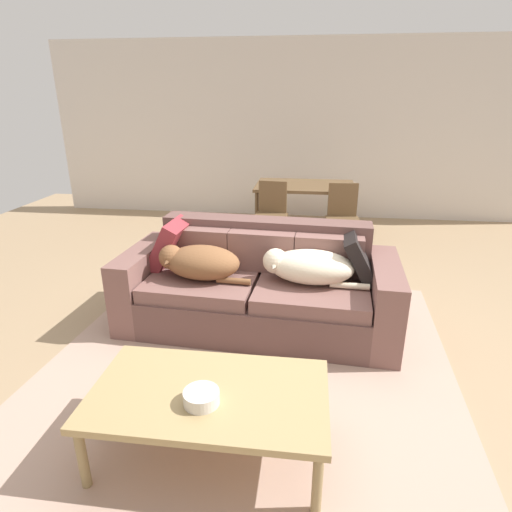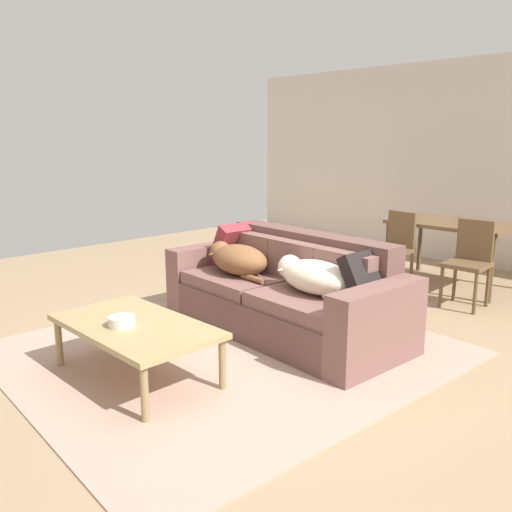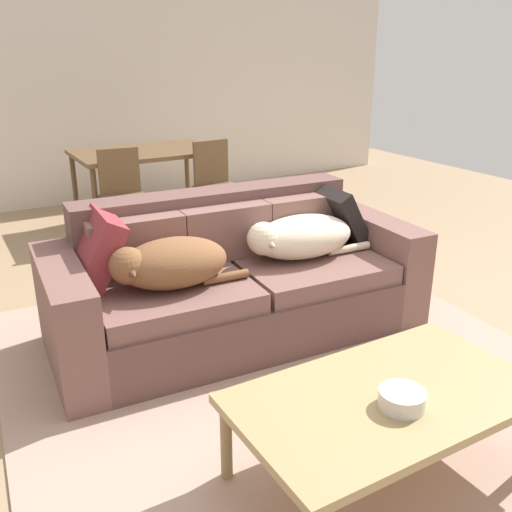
{
  "view_description": "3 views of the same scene",
  "coord_description": "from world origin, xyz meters",
  "px_view_note": "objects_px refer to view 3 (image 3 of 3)",
  "views": [
    {
      "loc": [
        0.17,
        -2.95,
        1.86
      ],
      "look_at": [
        -0.26,
        0.35,
        0.6
      ],
      "focal_mm": 29.62,
      "sensor_mm": 36.0,
      "label": 1
    },
    {
      "loc": [
        2.82,
        -3.07,
        1.68
      ],
      "look_at": [
        -0.35,
        0.05,
        0.7
      ],
      "focal_mm": 37.55,
      "sensor_mm": 36.0,
      "label": 2
    },
    {
      "loc": [
        -1.75,
        -2.6,
        1.74
      ],
      "look_at": [
        -0.13,
        0.19,
        0.52
      ],
      "focal_mm": 40.01,
      "sensor_mm": 36.0,
      "label": 3
    }
  ],
  "objects_px": {
    "dining_table": "(144,157)",
    "dining_chair_near_left": "(123,193)",
    "dining_chair_near_right": "(217,183)",
    "throw_pillow_by_left_arm": "(95,251)",
    "dog_on_left_cushion": "(169,263)",
    "throw_pillow_by_right_arm": "(339,216)",
    "couch": "(234,282)",
    "bowl_on_coffee_table": "(402,399)",
    "dog_on_right_cushion": "(299,237)",
    "coffee_table": "(386,401)"
  },
  "relations": [
    {
      "from": "dining_table",
      "to": "dining_chair_near_left",
      "type": "xyz_separation_m",
      "value": [
        -0.41,
        -0.57,
        -0.18
      ]
    },
    {
      "from": "dining_chair_near_right",
      "to": "dining_table",
      "type": "bearing_deg",
      "value": 124.05
    },
    {
      "from": "throw_pillow_by_left_arm",
      "to": "dog_on_left_cushion",
      "type": "bearing_deg",
      "value": -37.98
    },
    {
      "from": "throw_pillow_by_left_arm",
      "to": "throw_pillow_by_right_arm",
      "type": "relative_size",
      "value": 1.06
    },
    {
      "from": "dining_table",
      "to": "dining_chair_near_right",
      "type": "height_order",
      "value": "dining_chair_near_right"
    },
    {
      "from": "couch",
      "to": "bowl_on_coffee_table",
      "type": "height_order",
      "value": "couch"
    },
    {
      "from": "couch",
      "to": "bowl_on_coffee_table",
      "type": "bearing_deg",
      "value": -90.05
    },
    {
      "from": "bowl_on_coffee_table",
      "to": "dining_table",
      "type": "height_order",
      "value": "dining_table"
    },
    {
      "from": "dog_on_left_cushion",
      "to": "dining_chair_near_left",
      "type": "relative_size",
      "value": 0.89
    },
    {
      "from": "dog_on_right_cushion",
      "to": "dining_table",
      "type": "relative_size",
      "value": 0.63
    },
    {
      "from": "dog_on_left_cushion",
      "to": "coffee_table",
      "type": "bearing_deg",
      "value": -70.04
    },
    {
      "from": "coffee_table",
      "to": "dining_chair_near_right",
      "type": "xyz_separation_m",
      "value": [
        0.9,
        3.33,
        0.12
      ]
    },
    {
      "from": "couch",
      "to": "dining_table",
      "type": "distance_m",
      "value": 2.53
    },
    {
      "from": "dog_on_right_cushion",
      "to": "throw_pillow_by_left_arm",
      "type": "xyz_separation_m",
      "value": [
        -1.21,
        0.23,
        0.06
      ]
    },
    {
      "from": "bowl_on_coffee_table",
      "to": "throw_pillow_by_left_arm",
      "type": "bearing_deg",
      "value": 112.67
    },
    {
      "from": "dining_chair_near_right",
      "to": "coffee_table",
      "type": "bearing_deg",
      "value": -108.47
    },
    {
      "from": "couch",
      "to": "dining_chair_near_left",
      "type": "distance_m",
      "value": 1.92
    },
    {
      "from": "dog_on_left_cushion",
      "to": "bowl_on_coffee_table",
      "type": "relative_size",
      "value": 4.21
    },
    {
      "from": "couch",
      "to": "dining_chair_near_left",
      "type": "xyz_separation_m",
      "value": [
        -0.08,
        1.91,
        0.16
      ]
    },
    {
      "from": "dog_on_right_cushion",
      "to": "dining_chair_near_right",
      "type": "distance_m",
      "value": 2.01
    },
    {
      "from": "dog_on_right_cushion",
      "to": "dining_table",
      "type": "bearing_deg",
      "value": 95.33
    },
    {
      "from": "dog_on_right_cushion",
      "to": "throw_pillow_by_left_arm",
      "type": "height_order",
      "value": "throw_pillow_by_left_arm"
    },
    {
      "from": "dining_chair_near_left",
      "to": "couch",
      "type": "bearing_deg",
      "value": -81.54
    },
    {
      "from": "throw_pillow_by_right_arm",
      "to": "bowl_on_coffee_table",
      "type": "xyz_separation_m",
      "value": [
        -0.92,
        -1.58,
        -0.19
      ]
    },
    {
      "from": "throw_pillow_by_left_arm",
      "to": "throw_pillow_by_right_arm",
      "type": "xyz_separation_m",
      "value": [
        1.62,
        -0.1,
        -0.01
      ]
    },
    {
      "from": "dog_on_left_cushion",
      "to": "dog_on_right_cushion",
      "type": "height_order",
      "value": "dog_on_left_cushion"
    },
    {
      "from": "dog_on_left_cushion",
      "to": "dining_chair_near_left",
      "type": "xyz_separation_m",
      "value": [
        0.39,
        2.06,
        -0.11
      ]
    },
    {
      "from": "dog_on_left_cushion",
      "to": "dog_on_right_cushion",
      "type": "relative_size",
      "value": 0.92
    },
    {
      "from": "dining_table",
      "to": "dining_chair_near_right",
      "type": "relative_size",
      "value": 1.52
    },
    {
      "from": "coffee_table",
      "to": "dining_table",
      "type": "distance_m",
      "value": 3.99
    },
    {
      "from": "throw_pillow_by_right_arm",
      "to": "dining_table",
      "type": "xyz_separation_m",
      "value": [
        -0.49,
        2.47,
        0.04
      ]
    },
    {
      "from": "throw_pillow_by_right_arm",
      "to": "bowl_on_coffee_table",
      "type": "height_order",
      "value": "throw_pillow_by_right_arm"
    },
    {
      "from": "throw_pillow_by_right_arm",
      "to": "dining_chair_near_left",
      "type": "xyz_separation_m",
      "value": [
        -0.9,
        1.9,
        -0.15
      ]
    },
    {
      "from": "throw_pillow_by_left_arm",
      "to": "dining_chair_near_left",
      "type": "distance_m",
      "value": 1.95
    },
    {
      "from": "dog_on_left_cushion",
      "to": "dining_table",
      "type": "relative_size",
      "value": 0.58
    },
    {
      "from": "dog_on_right_cushion",
      "to": "throw_pillow_by_left_arm",
      "type": "distance_m",
      "value": 1.23
    },
    {
      "from": "coffee_table",
      "to": "dining_chair_near_left",
      "type": "distance_m",
      "value": 3.39
    },
    {
      "from": "throw_pillow_by_left_arm",
      "to": "dining_chair_near_right",
      "type": "distance_m",
      "value": 2.38
    },
    {
      "from": "dining_chair_near_right",
      "to": "throw_pillow_by_left_arm",
      "type": "bearing_deg",
      "value": -136.32
    },
    {
      "from": "throw_pillow_by_left_arm",
      "to": "dining_chair_near_right",
      "type": "height_order",
      "value": "dining_chair_near_right"
    },
    {
      "from": "couch",
      "to": "dog_on_right_cushion",
      "type": "xyz_separation_m",
      "value": [
        0.4,
        -0.12,
        0.27
      ]
    },
    {
      "from": "dog_on_left_cushion",
      "to": "bowl_on_coffee_table",
      "type": "bearing_deg",
      "value": -71.61
    },
    {
      "from": "dog_on_left_cushion",
      "to": "throw_pillow_by_left_arm",
      "type": "relative_size",
      "value": 1.81
    },
    {
      "from": "dog_on_left_cushion",
      "to": "dining_chair_near_left",
      "type": "distance_m",
      "value": 2.1
    },
    {
      "from": "dog_on_right_cushion",
      "to": "bowl_on_coffee_table",
      "type": "relative_size",
      "value": 4.58
    },
    {
      "from": "throw_pillow_by_right_arm",
      "to": "dining_chair_near_right",
      "type": "distance_m",
      "value": 1.85
    },
    {
      "from": "couch",
      "to": "throw_pillow_by_left_arm",
      "type": "height_order",
      "value": "throw_pillow_by_left_arm"
    },
    {
      "from": "throw_pillow_by_right_arm",
      "to": "bowl_on_coffee_table",
      "type": "bearing_deg",
      "value": -120.12
    },
    {
      "from": "dining_table",
      "to": "dog_on_left_cushion",
      "type": "bearing_deg",
      "value": -107.05
    },
    {
      "from": "couch",
      "to": "coffee_table",
      "type": "bearing_deg",
      "value": -89.75
    }
  ]
}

